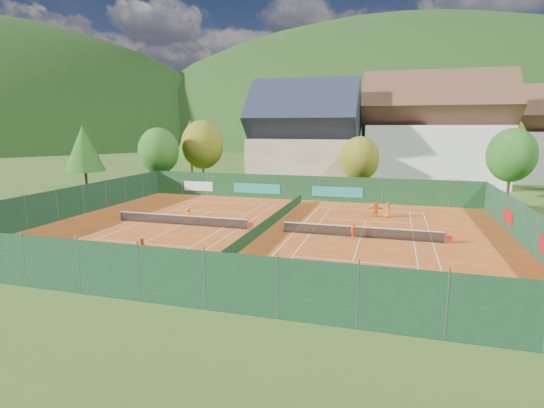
{
  "coord_description": "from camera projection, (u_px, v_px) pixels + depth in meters",
  "views": [
    {
      "loc": [
        10.33,
        -33.8,
        8.84
      ],
      "look_at": [
        0.0,
        2.0,
        2.0
      ],
      "focal_mm": 28.0,
      "sensor_mm": 36.0,
      "label": 1
    }
  ],
  "objects": [
    {
      "name": "court_divider",
      "position": [
        266.0,
        225.0,
        36.26
      ],
      "size": [
        0.03,
        28.8,
        1.0
      ],
      "color": "#13341A",
      "rests_on": "ground"
    },
    {
      "name": "fence_south",
      "position": [
        171.0,
        277.0,
        20.96
      ],
      "size": [
        40.0,
        0.04,
        3.0
      ],
      "color": "#13341D",
      "rests_on": "ground"
    },
    {
      "name": "tree_center",
      "position": [
        360.0,
        159.0,
        54.65
      ],
      "size": [
        5.01,
        5.01,
        7.6
      ],
      "color": "#462719",
      "rests_on": "ground"
    },
    {
      "name": "court_markings_right",
      "position": [
        360.0,
        237.0,
        34.17
      ],
      "size": [
        11.03,
        23.83,
        0.0
      ],
      "color": "white",
      "rests_on": "ground"
    },
    {
      "name": "player_right_near",
      "position": [
        353.0,
        232.0,
        33.53
      ],
      "size": [
        0.64,
        0.8,
        1.26
      ],
      "primitive_type": "imported",
      "rotation": [
        0.0,
        0.0,
        1.05
      ],
      "color": "orange",
      "rests_on": "ground"
    },
    {
      "name": "loose_ball_2",
      "position": [
        278.0,
        225.0,
        38.24
      ],
      "size": [
        0.07,
        0.07,
        0.07
      ],
      "primitive_type": "sphere",
      "color": "#CCD833",
      "rests_on": "ground"
    },
    {
      "name": "tennis_net_left",
      "position": [
        183.0,
        220.0,
        38.4
      ],
      "size": [
        13.3,
        0.1,
        1.02
      ],
      "color": "#59595B",
      "rests_on": "ground"
    },
    {
      "name": "player_right_far_b",
      "position": [
        375.0,
        209.0,
        41.78
      ],
      "size": [
        1.46,
        0.6,
        1.54
      ],
      "primitive_type": "imported",
      "rotation": [
        0.0,
        0.0,
        3.24
      ],
      "color": "orange",
      "rests_on": "ground"
    },
    {
      "name": "tree_east_front",
      "position": [
        511.0,
        155.0,
        51.51
      ],
      "size": [
        5.72,
        5.72,
        8.69
      ],
      "color": "#482B19",
      "rests_on": "ground"
    },
    {
      "name": "player_left_far",
      "position": [
        189.0,
        215.0,
        39.69
      ],
      "size": [
        0.97,
        0.65,
        1.38
      ],
      "primitive_type": "imported",
      "rotation": [
        0.0,
        0.0,
        2.98
      ],
      "color": "orange",
      "rests_on": "ground"
    },
    {
      "name": "ground",
      "position": [
        266.0,
        231.0,
        36.35
      ],
      "size": [
        600.0,
        600.0,
        0.0
      ],
      "primitive_type": "plane",
      "color": "#325219",
      "rests_on": "ground"
    },
    {
      "name": "court_markings_left",
      "position": [
        182.0,
        225.0,
        38.53
      ],
      "size": [
        11.03,
        23.83,
        0.0
      ],
      "color": "white",
      "rests_on": "ground"
    },
    {
      "name": "fence_east",
      "position": [
        530.0,
        229.0,
        30.68
      ],
      "size": [
        0.09,
        32.0,
        3.0
      ],
      "color": "#153B23",
      "rests_on": "ground"
    },
    {
      "name": "mountain_backdrop",
      "position": [
        423.0,
        208.0,
        256.37
      ],
      "size": [
        820.0,
        530.0,
        242.0
      ],
      "color": "black",
      "rests_on": "ground"
    },
    {
      "name": "loose_ball_1",
      "position": [
        337.0,
        285.0,
        23.92
      ],
      "size": [
        0.07,
        0.07,
        0.07
      ],
      "primitive_type": "sphere",
      "color": "#CCD833",
      "rests_on": "ground"
    },
    {
      "name": "loose_ball_3",
      "position": [
        237.0,
        211.0,
        44.79
      ],
      "size": [
        0.07,
        0.07,
        0.07
      ],
      "primitive_type": "sphere",
      "color": "#CCD833",
      "rests_on": "ground"
    },
    {
      "name": "tree_west_mid",
      "position": [
        202.0,
        145.0,
        64.73
      ],
      "size": [
        6.44,
        6.44,
        9.78
      ],
      "color": "#4A301A",
      "rests_on": "ground"
    },
    {
      "name": "hotel_block_b",
      "position": [
        522.0,
        140.0,
        68.56
      ],
      "size": [
        17.28,
        10.0,
        15.5
      ],
      "color": "silver",
      "rests_on": "ground"
    },
    {
      "name": "tree_west_front",
      "position": [
        159.0,
        151.0,
        60.27
      ],
      "size": [
        5.72,
        5.72,
        8.69
      ],
      "color": "#4B2B1B",
      "rests_on": "ground"
    },
    {
      "name": "ball_hopper",
      "position": [
        429.0,
        282.0,
        22.9
      ],
      "size": [
        0.34,
        0.34,
        0.8
      ],
      "color": "slate",
      "rests_on": "ground"
    },
    {
      "name": "tennis_net_right",
      "position": [
        363.0,
        232.0,
        34.04
      ],
      "size": [
        13.3,
        0.1,
        1.02
      ],
      "color": "#59595B",
      "rests_on": "ground"
    },
    {
      "name": "fence_west",
      "position": [
        71.0,
        202.0,
        41.53
      ],
      "size": [
        0.04,
        32.0,
        3.0
      ],
      "color": "#12331F",
      "rests_on": "ground"
    },
    {
      "name": "tree_west_back",
      "position": [
        191.0,
        139.0,
        73.81
      ],
      "size": [
        5.6,
        5.6,
        10.0
      ],
      "color": "#4B301B",
      "rests_on": "ground"
    },
    {
      "name": "player_left_near",
      "position": [
        76.0,
        246.0,
        28.99
      ],
      "size": [
        0.64,
        0.54,
        1.5
      ],
      "primitive_type": "imported",
      "rotation": [
        0.0,
        0.0,
        0.38
      ],
      "color": "orange",
      "rests_on": "ground"
    },
    {
      "name": "chalet",
      "position": [
        304.0,
        141.0,
        64.32
      ],
      "size": [
        16.2,
        12.0,
        16.0
      ],
      "color": "#CEB591",
      "rests_on": "ground"
    },
    {
      "name": "tree_east_back",
      "position": [
        500.0,
        140.0,
        65.85
      ],
      "size": [
        7.15,
        7.15,
        10.86
      ],
      "color": "#4E2D1B",
      "rests_on": "ground"
    },
    {
      "name": "loose_ball_0",
      "position": [
        159.0,
        240.0,
        33.22
      ],
      "size": [
        0.07,
        0.07,
        0.07
      ],
      "primitive_type": "sphere",
      "color": "#CCD833",
      "rests_on": "ground"
    },
    {
      "name": "loose_ball_4",
      "position": [
        370.0,
        255.0,
        29.37
      ],
      "size": [
        0.07,
        0.07,
        0.07
      ],
      "primitive_type": "sphere",
      "color": "#CCD833",
      "rests_on": "ground"
    },
    {
      "name": "player_left_mid",
      "position": [
        142.0,
        248.0,
        28.93
      ],
      "size": [
        0.84,
        0.82,
        1.37
      ],
      "primitive_type": "imported",
      "rotation": [
        0.0,
        0.0,
        -0.66
      ],
      "color": "orange",
      "rests_on": "ground"
    },
    {
      "name": "hotel_block_a",
      "position": [
        434.0,
        136.0,
        64.68
      ],
      "size": [
        21.6,
        11.0,
        17.25
      ],
      "color": "silver",
      "rests_on": "ground"
    },
    {
      "name": "player_right_far_a",
      "position": [
        387.0,
        210.0,
        41.47
      ],
      "size": [
        0.78,
        0.56,
        1.5
      ],
      "primitive_type": "imported",
      "rotation": [
        0.0,
        0.0,
        3.02
      ],
      "color": "orange",
      "rests_on": "ground"
    },
    {
      "name": "fence_north",
      "position": [
        300.0,
        188.0,
        51.32
      ],
      "size": [
        40.0,
        0.1,
        3.0
      ],
      "color": "#153A1C",
      "rests_on": "ground"
    },
    {
      "name": "tree_west_side",
      "position": [
        84.0,
        148.0,
        54.23
      ],
      "size": [
        5.04,
        5.04,
        9.0
      ],
      "color": "#433018",
      "rests_on": "ground"
    },
    {
      "name": "clay_pad",
      "position": [
        266.0,
        231.0,
        36.35
      ],
      "size": [
        40.0,
        32.0,
        0.01
      ],
      "primitive_type": "cube",
      "color": "#B14E1A",
      "rests_on": "ground"
    }
  ]
}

